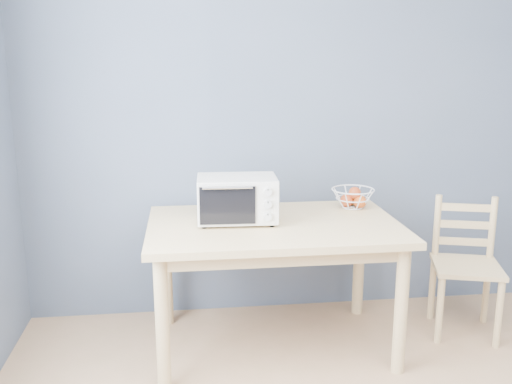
{
  "coord_description": "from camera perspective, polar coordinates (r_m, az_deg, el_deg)",
  "views": [
    {
      "loc": [
        -0.97,
        -1.32,
        1.64
      ],
      "look_at": [
        -0.6,
        1.7,
        0.93
      ],
      "focal_mm": 40.0,
      "sensor_mm": 36.0,
      "label": 1
    }
  ],
  "objects": [
    {
      "name": "dining_table",
      "position": [
        3.22,
        1.81,
        -4.82
      ],
      "size": [
        1.4,
        0.9,
        0.75
      ],
      "color": "#E3C488",
      "rests_on": "ground"
    },
    {
      "name": "toaster_oven",
      "position": [
        3.17,
        -2.21,
        -0.64
      ],
      "size": [
        0.45,
        0.33,
        0.26
      ],
      "rotation": [
        0.0,
        0.0,
        -0.04
      ],
      "color": "beige",
      "rests_on": "dining_table"
    },
    {
      "name": "fruit_basket",
      "position": [
        3.53,
        9.66,
        -0.53
      ],
      "size": [
        0.29,
        0.29,
        0.13
      ],
      "rotation": [
        0.0,
        0.0,
        0.13
      ],
      "color": "silver",
      "rests_on": "dining_table"
    },
    {
      "name": "dining_chair",
      "position": [
        3.72,
        20.2,
        -7.09
      ],
      "size": [
        0.48,
        0.48,
        0.82
      ],
      "rotation": [
        0.0,
        0.0,
        -0.29
      ],
      "color": "#E3C488",
      "rests_on": "ground"
    }
  ]
}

